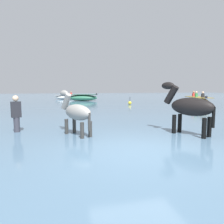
# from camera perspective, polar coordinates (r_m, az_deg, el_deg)

# --- Properties ---
(ground_plane) EXTENTS (120.00, 120.00, 0.00)m
(ground_plane) POSITION_cam_1_polar(r_m,az_deg,el_deg) (5.59, 8.29, -13.34)
(ground_plane) COLOR #666051
(water_surface) EXTENTS (90.00, 90.00, 0.37)m
(water_surface) POSITION_cam_1_polar(r_m,az_deg,el_deg) (15.10, -6.07, -0.04)
(water_surface) COLOR slate
(water_surface) RESTS_ON ground
(horse_lead_black) EXTENTS (1.20, 1.85, 2.09)m
(horse_lead_black) POSITION_cam_1_polar(r_m,az_deg,el_deg) (7.34, 19.88, 0.97)
(horse_lead_black) COLOR black
(horse_lead_black) RESTS_ON ground
(horse_trailing_grey) EXTENTS (1.07, 1.58, 1.81)m
(horse_trailing_grey) POSITION_cam_1_polar(r_m,az_deg,el_deg) (6.95, -9.44, -0.40)
(horse_trailing_grey) COLOR gray
(horse_trailing_grey) RESTS_ON ground
(boat_distant_east) EXTENTS (3.68, 2.36, 0.88)m
(boat_distant_east) POSITION_cam_1_polar(r_m,az_deg,el_deg) (25.30, -7.83, 3.81)
(boat_distant_east) COLOR #337556
(boat_distant_east) RESTS_ON water_surface
(boat_mid_outer) EXTENTS (2.32, 3.93, 1.23)m
(boat_mid_outer) POSITION_cam_1_polar(r_m,az_deg,el_deg) (19.49, 21.87, 2.67)
(boat_mid_outer) COLOR gold
(boat_mid_outer) RESTS_ON water_surface
(boat_near_port) EXTENTS (2.72, 0.98, 1.04)m
(boat_near_port) POSITION_cam_1_polar(r_m,az_deg,el_deg) (29.27, -12.28, 3.92)
(boat_near_port) COLOR silver
(boat_near_port) RESTS_ON water_surface
(person_onlooker_right) EXTENTS (0.36, 0.28, 1.63)m
(person_onlooker_right) POSITION_cam_1_polar(r_m,az_deg,el_deg) (8.05, -24.08, -1.39)
(person_onlooker_right) COLOR #383842
(person_onlooker_right) RESTS_ON ground
(channel_buoy) EXTENTS (0.30, 0.30, 0.70)m
(channel_buoy) POSITION_cam_1_polar(r_m,az_deg,el_deg) (19.54, 4.77, 2.46)
(channel_buoy) COLOR yellow
(channel_buoy) RESTS_ON water_surface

